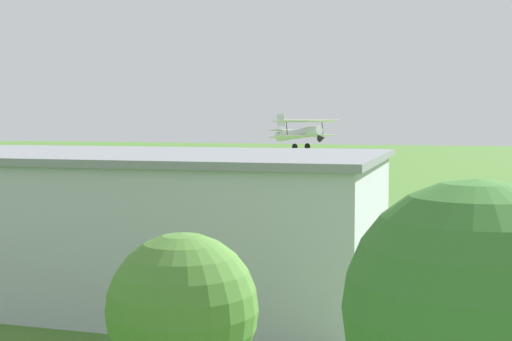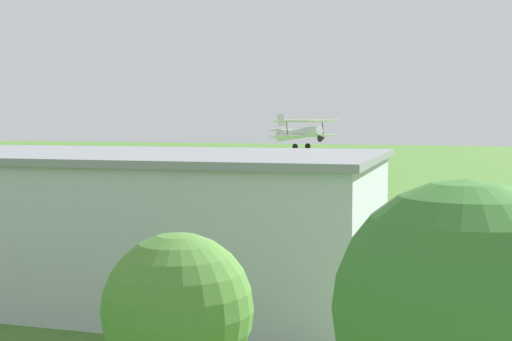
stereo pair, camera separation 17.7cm
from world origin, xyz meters
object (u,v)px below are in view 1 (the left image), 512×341
object	(u,v)px
person_crossing_taxiway	(386,243)
person_beside_truck	(360,240)
person_by_parked_cars	(101,224)
tree_at_field_edge	(473,321)
person_at_fence_line	(27,226)
hangar	(102,220)
person_walking_on_apron	(181,227)
biplane	(301,132)
tree_behind_hangar_left	(183,309)

from	to	relation	value
person_crossing_taxiway	person_beside_truck	world-z (taller)	person_crossing_taxiway
person_by_parked_cars	tree_at_field_edge	distance (m)	49.60
person_at_fence_line	person_by_parked_cars	world-z (taller)	person_at_fence_line
hangar	person_walking_on_apron	world-z (taller)	hangar
hangar	biplane	bearing A→B (deg)	-92.99
person_beside_truck	tree_behind_hangar_left	xyz separation A→B (m)	(-1.12, 31.74, 3.45)
person_walking_on_apron	hangar	bearing A→B (deg)	100.86
person_crossing_taxiway	hangar	bearing A→B (deg)	47.62
person_crossing_taxiway	person_walking_on_apron	bearing A→B (deg)	-7.70
hangar	person_walking_on_apron	size ratio (longest dim) A/B	19.75
hangar	person_at_fence_line	bearing A→B (deg)	-41.33
tree_at_field_edge	hangar	bearing A→B (deg)	-48.13
biplane	tree_at_field_edge	xyz separation A→B (m)	(-18.15, 56.74, -1.82)
person_at_fence_line	person_crossing_taxiway	xyz separation A→B (m)	(-28.85, -1.08, 0.11)
tree_behind_hangar_left	person_by_parked_cars	bearing A→B (deg)	-55.12
biplane	person_beside_truck	size ratio (longest dim) A/B	5.09
person_at_fence_line	person_by_parked_cars	size ratio (longest dim) A/B	1.00
biplane	tree_behind_hangar_left	world-z (taller)	biplane
person_beside_truck	tree_at_field_edge	bearing A→B (deg)	102.80
biplane	hangar	bearing A→B (deg)	87.01
biplane	tree_at_field_edge	distance (m)	59.60
person_walking_on_apron	tree_at_field_edge	size ratio (longest dim) A/B	0.19
person_by_parked_cars	tree_at_field_edge	size ratio (longest dim) A/B	0.18
person_beside_truck	hangar	bearing A→B (deg)	53.58
person_at_fence_line	person_crossing_taxiway	size ratio (longest dim) A/B	0.89
person_at_fence_line	person_walking_on_apron	size ratio (longest dim) A/B	0.98
tree_behind_hangar_left	tree_at_field_edge	bearing A→B (deg)	141.37
person_at_fence_line	person_by_parked_cars	xyz separation A→B (m)	(-5.05, -2.98, -0.00)
person_at_fence_line	person_beside_truck	xyz separation A→B (m)	(-26.85, -1.84, 0.06)
person_walking_on_apron	person_by_parked_cars	bearing A→B (deg)	2.84
person_at_fence_line	tree_at_field_edge	xyz separation A→B (m)	(-35.41, 35.85, 5.58)
hangar	person_at_fence_line	world-z (taller)	hangar
hangar	person_beside_truck	size ratio (longest dim) A/B	18.85
tree_at_field_edge	person_crossing_taxiway	bearing A→B (deg)	-79.93
person_beside_truck	person_by_parked_cars	size ratio (longest dim) A/B	1.07
tree_at_field_edge	person_beside_truck	bearing A→B (deg)	-77.20
person_crossing_taxiway	tree_behind_hangar_left	bearing A→B (deg)	88.36
person_at_fence_line	person_walking_on_apron	bearing A→B (deg)	-164.73
person_at_fence_line	tree_at_field_edge	distance (m)	50.69
person_crossing_taxiway	biplane	bearing A→B (deg)	-59.66
person_beside_truck	tree_at_field_edge	xyz separation A→B (m)	(-8.56, 37.69, 5.52)
biplane	person_by_parked_cars	size ratio (longest dim) A/B	5.44
person_walking_on_apron	person_beside_truck	distance (m)	14.71
person_beside_truck	tree_behind_hangar_left	distance (m)	31.95
person_by_parked_cars	tree_behind_hangar_left	world-z (taller)	tree_behind_hangar_left
tree_behind_hangar_left	person_walking_on_apron	bearing A→B (deg)	-64.64
person_walking_on_apron	tree_behind_hangar_left	bearing A→B (deg)	115.36
person_beside_truck	person_at_fence_line	bearing A→B (deg)	3.92
person_by_parked_cars	tree_behind_hangar_left	bearing A→B (deg)	124.88
person_crossing_taxiway	person_by_parked_cars	xyz separation A→B (m)	(23.80, -1.89, -0.11)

